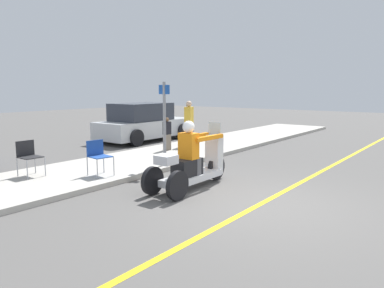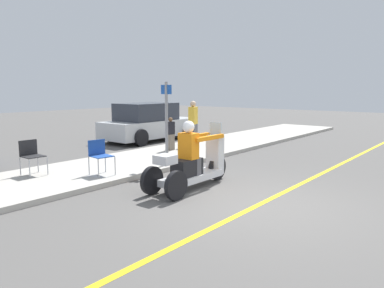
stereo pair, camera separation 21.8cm
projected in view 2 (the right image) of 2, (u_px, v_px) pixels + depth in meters
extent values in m
plane|color=#565451|center=(257.00, 206.00, 6.94)|extent=(60.00, 60.00, 0.00)
cube|color=gold|center=(263.00, 203.00, 7.10)|extent=(24.00, 0.12, 0.01)
cube|color=#B2ADA3|center=(101.00, 169.00, 9.77)|extent=(28.00, 2.80, 0.12)
cylinder|color=black|center=(217.00, 168.00, 8.86)|extent=(0.58, 0.10, 0.58)
cylinder|color=black|center=(176.00, 186.00, 7.22)|extent=(0.58, 0.10, 0.58)
cylinder|color=black|center=(152.00, 180.00, 7.63)|extent=(0.58, 0.10, 0.58)
cube|color=silver|center=(192.00, 177.00, 8.13)|extent=(1.70, 0.46, 0.15)
cube|color=black|center=(187.00, 167.00, 7.96)|extent=(0.68, 0.36, 0.36)
cube|color=silver|center=(215.00, 155.00, 8.73)|extent=(0.24, 0.36, 0.92)
cube|color=silver|center=(216.00, 129.00, 8.66)|extent=(0.03, 0.33, 0.30)
cube|color=silver|center=(165.00, 159.00, 7.39)|extent=(0.36, 0.36, 0.18)
cube|color=orange|center=(188.00, 146.00, 7.93)|extent=(0.26, 0.38, 0.55)
sphere|color=white|center=(188.00, 127.00, 7.87)|extent=(0.26, 0.26, 0.26)
cube|color=#515156|center=(197.00, 167.00, 8.02)|extent=(0.14, 0.14, 0.36)
cube|color=#515156|center=(188.00, 165.00, 8.17)|extent=(0.14, 0.14, 0.36)
cube|color=orange|center=(210.00, 138.00, 8.16)|extent=(0.98, 0.09, 0.09)
cube|color=orange|center=(195.00, 136.00, 8.41)|extent=(0.98, 0.09, 0.09)
cube|color=#515156|center=(193.00, 135.00, 13.36)|extent=(0.39, 0.32, 0.77)
cube|color=gold|center=(193.00, 116.00, 13.25)|extent=(0.43, 0.33, 0.61)
sphere|color=beige|center=(193.00, 104.00, 13.19)|extent=(0.21, 0.21, 0.21)
cube|color=#726656|center=(171.00, 142.00, 12.39)|extent=(0.24, 0.16, 0.53)
cube|color=black|center=(171.00, 128.00, 12.32)|extent=(0.26, 0.16, 0.42)
sphere|color=brown|center=(171.00, 120.00, 12.28)|extent=(0.14, 0.14, 0.14)
cylinder|color=#A5A8AD|center=(30.00, 169.00, 8.50)|extent=(0.02, 0.02, 0.44)
cylinder|color=#A5A8AD|center=(48.00, 166.00, 8.84)|extent=(0.02, 0.02, 0.44)
cylinder|color=#A5A8AD|center=(20.00, 166.00, 8.78)|extent=(0.02, 0.02, 0.44)
cylinder|color=#A5A8AD|center=(38.00, 163.00, 9.11)|extent=(0.02, 0.02, 0.44)
cube|color=#232326|center=(33.00, 156.00, 8.77)|extent=(0.45, 0.45, 0.02)
cube|color=#232326|center=(28.00, 148.00, 8.88)|extent=(0.44, 0.03, 0.38)
cylinder|color=#A5A8AD|center=(98.00, 169.00, 8.52)|extent=(0.02, 0.02, 0.44)
cylinder|color=#A5A8AD|center=(115.00, 166.00, 8.82)|extent=(0.02, 0.02, 0.44)
cylinder|color=#A5A8AD|center=(89.00, 166.00, 8.84)|extent=(0.02, 0.02, 0.44)
cylinder|color=#A5A8AD|center=(105.00, 163.00, 9.13)|extent=(0.02, 0.02, 0.44)
cube|color=#1E479E|center=(102.00, 156.00, 8.79)|extent=(0.50, 0.50, 0.02)
cube|color=#1E479E|center=(97.00, 148.00, 8.92)|extent=(0.44, 0.08, 0.38)
cube|color=silver|center=(150.00, 128.00, 15.56)|extent=(4.25, 1.73, 0.68)
cube|color=#2D333D|center=(146.00, 112.00, 15.30)|extent=(2.34, 1.56, 0.70)
cylinder|color=black|center=(187.00, 131.00, 16.13)|extent=(0.64, 0.22, 0.64)
cylinder|color=black|center=(158.00, 128.00, 17.19)|extent=(0.64, 0.22, 0.64)
cylinder|color=black|center=(141.00, 138.00, 13.99)|extent=(0.64, 0.22, 0.64)
cylinder|color=black|center=(111.00, 134.00, 15.06)|extent=(0.64, 0.22, 0.64)
cylinder|color=gray|center=(167.00, 124.00, 9.88)|extent=(0.08, 0.08, 2.20)
cube|color=#1E51AD|center=(166.00, 90.00, 9.75)|extent=(0.02, 0.36, 0.24)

